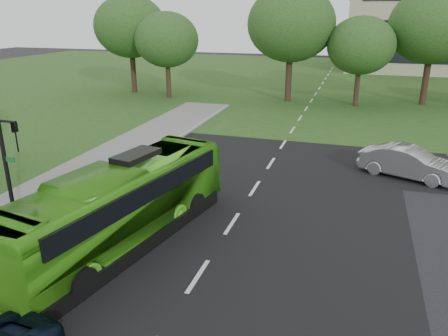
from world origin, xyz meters
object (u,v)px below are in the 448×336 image
Objects in this scene: tree_park_b at (291,24)px; traffic_light at (10,167)px; tree_park_d at (434,26)px; bus at (120,205)px; tree_park_a at (167,40)px; tree_park_c at (361,46)px; tree_park_f at (130,27)px; sedan at (409,162)px.

tree_park_b is 2.03× the size of traffic_light.
tree_park_d reaches higher than bus.
tree_park_a reaches higher than tree_park_c.
tree_park_f is at bearing -176.38° from tree_park_d.
tree_park_a is 30.48m from traffic_light.
traffic_light is (-4.81, -30.99, -4.12)m from tree_park_b.
traffic_light is at bearing -98.83° from tree_park_b.
tree_park_a is at bearing 71.75° from sedan.
tree_park_a is 0.80× the size of tree_park_d.
bus is (15.64, -30.03, -5.33)m from tree_park_f.
sedan is (3.14, -18.73, -4.62)m from tree_park_c.
tree_park_f is 34.28m from bus.
tree_park_d reaches higher than traffic_light.
tree_park_d is at bearing 10.10° from tree_park_b.
tree_park_b reaches higher than tree_park_d.
tree_park_b is 6.66m from tree_park_c.
tree_park_d is 1.04× the size of tree_park_f.
tree_park_b is 22.23m from sedan.
traffic_light is (-17.28, -33.21, -4.01)m from tree_park_d.
tree_park_f reaches higher than traffic_light.
tree_park_b reaches higher than sedan.
tree_park_c reaches higher than bus.
tree_park_b reaches higher than tree_park_f.
traffic_light is at bearing -117.50° from tree_park_d.
bus is at bearing -69.21° from tree_park_a.
tree_park_d is at bearing 22.56° from tree_park_c.
tree_park_f is at bearing 74.69° from sedan.
tree_park_a is at bearing -172.96° from tree_park_b.
tree_park_f is 1.91× the size of traffic_light.
tree_park_f is (-4.94, 1.85, 1.14)m from tree_park_a.
tree_park_b is 1.02× the size of tree_park_d.
traffic_light is (12.15, -31.35, -3.74)m from tree_park_f.
tree_park_f is at bearing 178.78° from tree_park_b.
traffic_light is (-14.37, -11.97, 2.28)m from sedan.
tree_park_c is 0.76× the size of tree_park_d.
tree_park_d is 0.97× the size of bus.
sedan is at bearing 55.32° from bus.
tree_park_d reaches higher than tree_park_a.
tree_park_b is at bearing 47.52° from sedan.
tree_park_c is at bearing -2.62° from tree_park_b.
tree_park_b is 16.97m from tree_park_f.
traffic_light reaches higher than bus.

